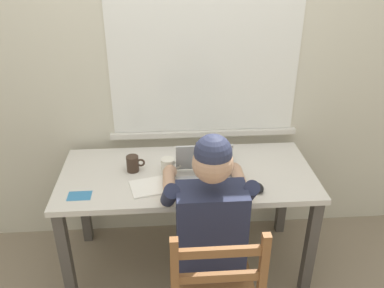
{
  "coord_description": "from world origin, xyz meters",
  "views": [
    {
      "loc": [
        -0.12,
        -2.09,
        2.01
      ],
      "look_at": [
        0.03,
        -0.05,
        0.95
      ],
      "focal_mm": 37.61,
      "sensor_mm": 36.0,
      "label": 1
    }
  ],
  "objects_px": {
    "laptop": "(205,175)",
    "computer_mouse": "(258,188)",
    "desk": "(187,185)",
    "landscape_photo_print": "(80,196)",
    "seated_person": "(209,222)",
    "coffee_mug_dark": "(133,164)",
    "coffee_mug_white": "(168,166)",
    "book_stack_main": "(216,155)"
  },
  "relations": [
    {
      "from": "laptop",
      "to": "computer_mouse",
      "type": "relative_size",
      "value": 3.3
    },
    {
      "from": "desk",
      "to": "landscape_photo_print",
      "type": "relative_size",
      "value": 11.83
    },
    {
      "from": "seated_person",
      "to": "coffee_mug_dark",
      "type": "height_order",
      "value": "seated_person"
    },
    {
      "from": "seated_person",
      "to": "computer_mouse",
      "type": "bearing_deg",
      "value": 33.27
    },
    {
      "from": "coffee_mug_dark",
      "to": "coffee_mug_white",
      "type": "bearing_deg",
      "value": -10.96
    },
    {
      "from": "seated_person",
      "to": "laptop",
      "type": "relative_size",
      "value": 3.74
    },
    {
      "from": "desk",
      "to": "coffee_mug_dark",
      "type": "xyz_separation_m",
      "value": [
        -0.33,
        0.04,
        0.14
      ]
    },
    {
      "from": "desk",
      "to": "computer_mouse",
      "type": "bearing_deg",
      "value": -29.69
    },
    {
      "from": "laptop",
      "to": "desk",
      "type": "bearing_deg",
      "value": 128.35
    },
    {
      "from": "book_stack_main",
      "to": "coffee_mug_white",
      "type": "bearing_deg",
      "value": -154.03
    },
    {
      "from": "coffee_mug_dark",
      "to": "landscape_photo_print",
      "type": "relative_size",
      "value": 0.87
    },
    {
      "from": "seated_person",
      "to": "coffee_mug_white",
      "type": "relative_size",
      "value": 10.29
    },
    {
      "from": "landscape_photo_print",
      "to": "desk",
      "type": "bearing_deg",
      "value": 18.12
    },
    {
      "from": "seated_person",
      "to": "computer_mouse",
      "type": "distance_m",
      "value": 0.37
    },
    {
      "from": "seated_person",
      "to": "book_stack_main",
      "type": "distance_m",
      "value": 0.59
    },
    {
      "from": "coffee_mug_white",
      "to": "landscape_photo_print",
      "type": "distance_m",
      "value": 0.54
    },
    {
      "from": "desk",
      "to": "seated_person",
      "type": "distance_m",
      "value": 0.43
    },
    {
      "from": "coffee_mug_white",
      "to": "coffee_mug_dark",
      "type": "relative_size",
      "value": 1.06
    },
    {
      "from": "coffee_mug_white",
      "to": "landscape_photo_print",
      "type": "xyz_separation_m",
      "value": [
        -0.5,
        -0.21,
        -0.05
      ]
    },
    {
      "from": "computer_mouse",
      "to": "seated_person",
      "type": "bearing_deg",
      "value": -146.73
    },
    {
      "from": "landscape_photo_print",
      "to": "coffee_mug_white",
      "type": "bearing_deg",
      "value": 22.22
    },
    {
      "from": "desk",
      "to": "coffee_mug_white",
      "type": "relative_size",
      "value": 12.82
    },
    {
      "from": "computer_mouse",
      "to": "landscape_photo_print",
      "type": "height_order",
      "value": "computer_mouse"
    },
    {
      "from": "computer_mouse",
      "to": "coffee_mug_white",
      "type": "relative_size",
      "value": 0.83
    },
    {
      "from": "computer_mouse",
      "to": "coffee_mug_dark",
      "type": "bearing_deg",
      "value": 159.69
    },
    {
      "from": "seated_person",
      "to": "computer_mouse",
      "type": "xyz_separation_m",
      "value": [
        0.3,
        0.2,
        0.07
      ]
    },
    {
      "from": "coffee_mug_dark",
      "to": "landscape_photo_print",
      "type": "distance_m",
      "value": 0.38
    },
    {
      "from": "coffee_mug_white",
      "to": "coffee_mug_dark",
      "type": "bearing_deg",
      "value": 169.04
    },
    {
      "from": "coffee_mug_white",
      "to": "coffee_mug_dark",
      "type": "height_order",
      "value": "coffee_mug_dark"
    },
    {
      "from": "computer_mouse",
      "to": "desk",
      "type": "bearing_deg",
      "value": 150.31
    },
    {
      "from": "seated_person",
      "to": "coffee_mug_white",
      "type": "distance_m",
      "value": 0.48
    },
    {
      "from": "coffee_mug_white",
      "to": "laptop",
      "type": "bearing_deg",
      "value": -30.52
    },
    {
      "from": "laptop",
      "to": "computer_mouse",
      "type": "xyz_separation_m",
      "value": [
        0.29,
        -0.1,
        -0.03
      ]
    },
    {
      "from": "book_stack_main",
      "to": "landscape_photo_print",
      "type": "height_order",
      "value": "book_stack_main"
    },
    {
      "from": "seated_person",
      "to": "coffee_mug_dark",
      "type": "relative_size",
      "value": 10.95
    },
    {
      "from": "seated_person",
      "to": "computer_mouse",
      "type": "height_order",
      "value": "seated_person"
    },
    {
      "from": "landscape_photo_print",
      "to": "book_stack_main",
      "type": "bearing_deg",
      "value": 23.48
    },
    {
      "from": "coffee_mug_dark",
      "to": "landscape_photo_print",
      "type": "xyz_separation_m",
      "value": [
        -0.28,
        -0.25,
        -0.05
      ]
    },
    {
      "from": "laptop",
      "to": "computer_mouse",
      "type": "height_order",
      "value": "laptop"
    },
    {
      "from": "desk",
      "to": "landscape_photo_print",
      "type": "distance_m",
      "value": 0.65
    },
    {
      "from": "coffee_mug_white",
      "to": "coffee_mug_dark",
      "type": "xyz_separation_m",
      "value": [
        -0.21,
        0.04,
        0.0
      ]
    },
    {
      "from": "book_stack_main",
      "to": "landscape_photo_print",
      "type": "distance_m",
      "value": 0.88
    }
  ]
}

